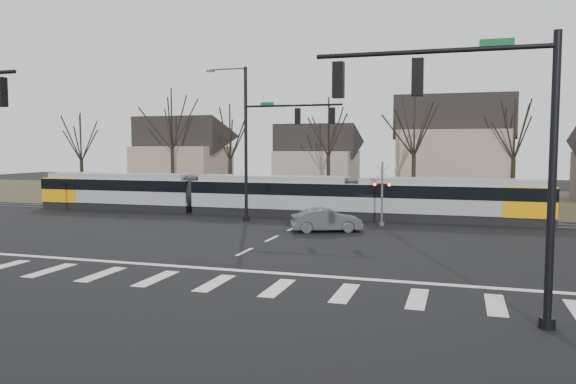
# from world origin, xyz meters

# --- Properties ---
(ground) EXTENTS (140.00, 140.00, 0.00)m
(ground) POSITION_xyz_m (0.00, 0.00, 0.00)
(ground) COLOR black
(grass_verge) EXTENTS (140.00, 28.00, 0.01)m
(grass_verge) POSITION_xyz_m (0.00, 32.00, 0.01)
(grass_verge) COLOR #38331E
(grass_verge) RESTS_ON ground
(crosswalk) EXTENTS (27.00, 2.60, 0.01)m
(crosswalk) POSITION_xyz_m (0.00, -4.00, 0.01)
(crosswalk) COLOR silver
(crosswalk) RESTS_ON ground
(stop_line) EXTENTS (28.00, 0.35, 0.01)m
(stop_line) POSITION_xyz_m (0.00, -1.80, 0.01)
(stop_line) COLOR silver
(stop_line) RESTS_ON ground
(lane_dashes) EXTENTS (0.18, 30.00, 0.01)m
(lane_dashes) POSITION_xyz_m (0.00, 16.00, 0.01)
(lane_dashes) COLOR silver
(lane_dashes) RESTS_ON ground
(rail_pair) EXTENTS (90.00, 1.52, 0.06)m
(rail_pair) POSITION_xyz_m (0.00, 15.80, 0.03)
(rail_pair) COLOR #59595E
(rail_pair) RESTS_ON ground
(tram) EXTENTS (37.76, 2.80, 2.86)m
(tram) POSITION_xyz_m (-3.41, 16.00, 1.56)
(tram) COLOR gray
(tram) RESTS_ON ground
(sedan) EXTENTS (4.32, 5.11, 1.35)m
(sedan) POSITION_xyz_m (2.23, 9.37, 0.68)
(sedan) COLOR #46484D
(sedan) RESTS_ON ground
(signal_pole_near_right) EXTENTS (6.72, 0.44, 8.00)m
(signal_pole_near_right) POSITION_xyz_m (10.11, -6.00, 5.17)
(signal_pole_near_right) COLOR black
(signal_pole_near_right) RESTS_ON ground
(signal_pole_far) EXTENTS (9.28, 0.44, 10.20)m
(signal_pole_far) POSITION_xyz_m (-2.41, 12.50, 5.70)
(signal_pole_far) COLOR black
(signal_pole_far) RESTS_ON ground
(rail_crossing_signal) EXTENTS (1.08, 0.36, 4.00)m
(rail_crossing_signal) POSITION_xyz_m (5.00, 12.79, 1.89)
(rail_crossing_signal) COLOR #59595B
(rail_crossing_signal) RESTS_ON ground
(tree_row) EXTENTS (59.20, 7.20, 10.00)m
(tree_row) POSITION_xyz_m (2.00, 26.00, 5.00)
(tree_row) COLOR black
(tree_row) RESTS_ON ground
(house_a) EXTENTS (9.72, 8.64, 8.60)m
(house_a) POSITION_xyz_m (-20.00, 34.00, 4.46)
(house_a) COLOR gray
(house_a) RESTS_ON ground
(house_b) EXTENTS (8.64, 7.56, 7.65)m
(house_b) POSITION_xyz_m (-5.00, 36.00, 3.97)
(house_b) COLOR gray
(house_b) RESTS_ON ground
(house_c) EXTENTS (10.80, 8.64, 10.10)m
(house_c) POSITION_xyz_m (9.00, 33.00, 5.23)
(house_c) COLOR gray
(house_c) RESTS_ON ground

